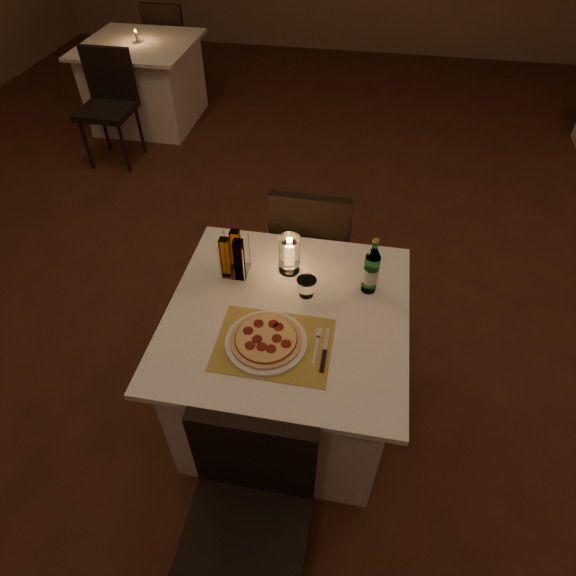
% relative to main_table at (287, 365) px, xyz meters
% --- Properties ---
extents(floor, '(8.00, 10.00, 0.02)m').
position_rel_main_table_xyz_m(floor, '(0.04, 0.39, -0.38)').
color(floor, '#4D2619').
rests_on(floor, ground).
extents(main_table, '(1.00, 1.00, 0.74)m').
position_rel_main_table_xyz_m(main_table, '(0.00, 0.00, 0.00)').
color(main_table, white).
rests_on(main_table, ground).
extents(chair_near, '(0.42, 0.42, 0.90)m').
position_rel_main_table_xyz_m(chair_near, '(-0.00, -0.71, 0.18)').
color(chair_near, black).
rests_on(chair_near, ground).
extents(chair_far, '(0.42, 0.42, 0.90)m').
position_rel_main_table_xyz_m(chair_far, '(-0.00, 0.71, 0.18)').
color(chair_far, black).
rests_on(chair_far, ground).
extents(placemat, '(0.45, 0.34, 0.00)m').
position_rel_main_table_xyz_m(placemat, '(-0.02, -0.18, 0.37)').
color(placemat, '#B3973E').
rests_on(placemat, main_table).
extents(plate, '(0.32, 0.32, 0.01)m').
position_rel_main_table_xyz_m(plate, '(-0.05, -0.18, 0.38)').
color(plate, white).
rests_on(plate, placemat).
extents(pizza, '(0.28, 0.28, 0.02)m').
position_rel_main_table_xyz_m(pizza, '(-0.05, -0.18, 0.39)').
color(pizza, '#D8B77F').
rests_on(pizza, plate).
extents(fork, '(0.02, 0.18, 0.00)m').
position_rel_main_table_xyz_m(fork, '(0.14, -0.15, 0.37)').
color(fork, silver).
rests_on(fork, placemat).
extents(knife, '(0.02, 0.22, 0.01)m').
position_rel_main_table_xyz_m(knife, '(0.18, -0.21, 0.37)').
color(knife, black).
rests_on(knife, placemat).
extents(tumbler, '(0.08, 0.08, 0.08)m').
position_rel_main_table_xyz_m(tumbler, '(0.06, 0.12, 0.41)').
color(tumbler, white).
rests_on(tumbler, main_table).
extents(water_bottle, '(0.07, 0.07, 0.28)m').
position_rel_main_table_xyz_m(water_bottle, '(0.32, 0.19, 0.48)').
color(water_bottle, '#5FB071').
rests_on(water_bottle, main_table).
extents(hurricane_candle, '(0.10, 0.10, 0.19)m').
position_rel_main_table_xyz_m(hurricane_candle, '(-0.04, 0.25, 0.47)').
color(hurricane_candle, white).
rests_on(hurricane_candle, main_table).
extents(cruet_caddy, '(0.12, 0.12, 0.21)m').
position_rel_main_table_xyz_m(cruet_caddy, '(-0.27, 0.19, 0.46)').
color(cruet_caddy, white).
rests_on(cruet_caddy, main_table).
extents(neighbor_table_left, '(1.00, 1.00, 0.74)m').
position_rel_main_table_xyz_m(neighbor_table_left, '(-1.93, 3.01, 0.00)').
color(neighbor_table_left, white).
rests_on(neighbor_table_left, ground).
extents(neighbor_chair_la, '(0.42, 0.42, 0.90)m').
position_rel_main_table_xyz_m(neighbor_chair_la, '(-1.93, 2.30, 0.18)').
color(neighbor_chair_la, black).
rests_on(neighbor_chair_la, ground).
extents(neighbor_chair_lb, '(0.42, 0.42, 0.90)m').
position_rel_main_table_xyz_m(neighbor_chair_lb, '(-1.93, 3.73, 0.18)').
color(neighbor_chair_lb, black).
rests_on(neighbor_chair_lb, ground).
extents(neighbor_candle_left, '(0.03, 0.03, 0.11)m').
position_rel_main_table_xyz_m(neighbor_candle_left, '(-1.93, 3.01, 0.41)').
color(neighbor_candle_left, white).
rests_on(neighbor_candle_left, neighbor_table_left).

